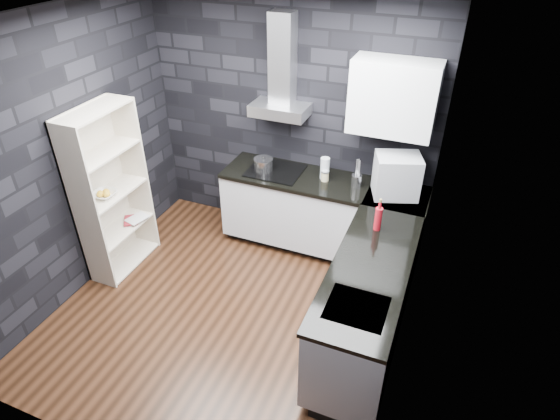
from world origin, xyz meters
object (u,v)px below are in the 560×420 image
Objects in this scene: pot at (263,165)px; glass_vase at (325,168)px; appliance_garage at (397,176)px; fruit_bowl at (104,194)px; red_bottle at (378,219)px; bookshelf at (111,193)px; storage_jar at (325,176)px; utensil_crock at (356,181)px.

pot is 0.68m from glass_vase.
appliance_garage reaches higher than fruit_bowl.
appliance_garage is 1.91× the size of red_bottle.
fruit_bowl is at bearing -138.27° from pot.
bookshelf is (-2.67, -1.04, -0.22)m from appliance_garage.
fruit_bowl is at bearing -176.45° from appliance_garage.
storage_jar is at bearing 36.09° from bookshelf.
storage_jar reaches higher than fruit_bowl.
fruit_bowl is (-2.67, -1.13, -0.19)m from appliance_garage.
storage_jar is (0.02, -0.04, -0.07)m from glass_vase.
storage_jar is 2.21m from bookshelf.
red_bottle is (0.72, -0.72, -0.01)m from glass_vase.
pot is at bearing 46.50° from bookshelf.
glass_vase is at bearing 32.12° from fruit_bowl.
glass_vase is at bearing 155.16° from appliance_garage.
storage_jar is at bearing 30.91° from fruit_bowl.
red_bottle is 2.67m from bookshelf.
glass_vase reaches higher than fruit_bowl.
red_bottle is at bearing -44.72° from glass_vase.
appliance_garage is at bearing -5.45° from glass_vase.
utensil_crock reaches higher than pot.
utensil_crock is at bearing -0.86° from storage_jar.
bookshelf is 7.85× the size of fruit_bowl.
storage_jar is 0.34m from utensil_crock.
red_bottle is at bearing -43.68° from storage_jar.
utensil_crock reaches higher than storage_jar.
storage_jar is at bearing 136.32° from red_bottle.
pot is 0.69m from storage_jar.
pot is 0.11× the size of bookshelf.
appliance_garage is at bearing -2.19° from storage_jar.
fruit_bowl is (-2.64, -0.49, -0.07)m from red_bottle.
storage_jar is 0.98m from red_bottle.
appliance_garage is 0.24× the size of bookshelf.
storage_jar is 0.45× the size of red_bottle.
bookshelf is (-1.94, -1.07, -0.05)m from storage_jar.
red_bottle is (0.36, -0.67, 0.04)m from utensil_crock.
glass_vase reaches higher than storage_jar.
fruit_bowl is (-2.28, -1.16, -0.03)m from utensil_crock.
utensil_crock reaches higher than fruit_bowl.
utensil_crock is 0.60× the size of fruit_bowl.
bookshelf is at bearing -149.93° from glass_vase.
pot is 0.48× the size of appliance_garage.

